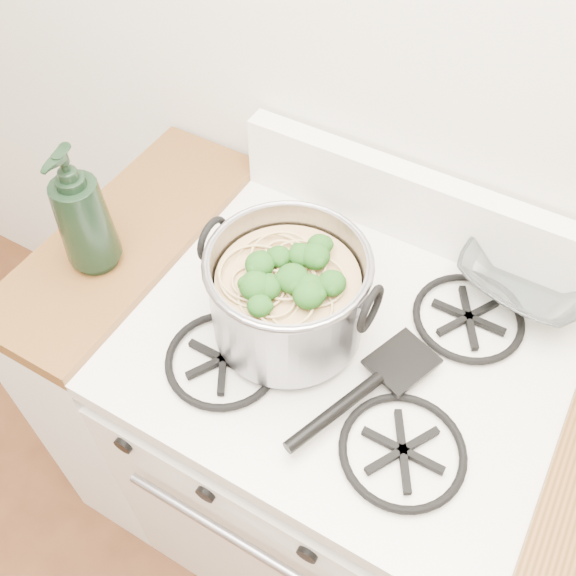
% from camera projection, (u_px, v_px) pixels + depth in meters
% --- Properties ---
extents(gas_range, '(0.76, 0.66, 0.92)m').
position_uv_depth(gas_range, '(333.00, 452.00, 1.52)').
color(gas_range, white).
rests_on(gas_range, ground).
extents(counter_left, '(0.25, 0.65, 0.92)m').
position_uv_depth(counter_left, '(161.00, 355.00, 1.66)').
color(counter_left, silver).
rests_on(counter_left, ground).
extents(stock_pot, '(0.31, 0.28, 0.19)m').
position_uv_depth(stock_pot, '(288.00, 295.00, 1.08)').
color(stock_pot, gray).
rests_on(stock_pot, gas_range).
extents(spatula, '(0.38, 0.39, 0.02)m').
position_uv_depth(spatula, '(403.00, 359.00, 1.09)').
color(spatula, black).
rests_on(spatula, gas_range).
extents(glass_bowl, '(0.12, 0.12, 0.02)m').
position_uv_depth(glass_bowl, '(528.00, 279.00, 1.20)').
color(glass_bowl, white).
rests_on(glass_bowl, gas_range).
extents(bottle, '(0.12, 0.12, 0.27)m').
position_uv_depth(bottle, '(81.00, 210.00, 1.15)').
color(bottle, black).
rests_on(bottle, counter_left).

